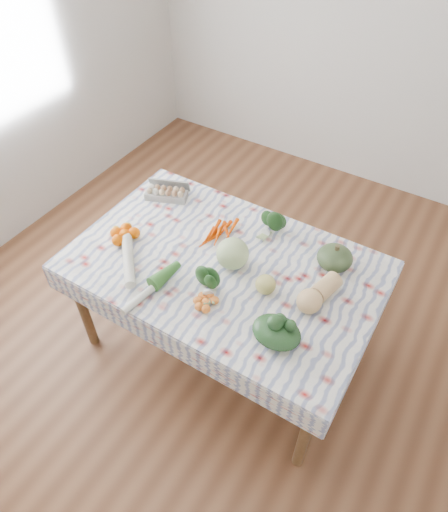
{
  "coord_description": "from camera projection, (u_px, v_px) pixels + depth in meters",
  "views": [
    {
      "loc": [
        0.89,
        -1.45,
        2.56
      ],
      "look_at": [
        0.0,
        0.0,
        0.82
      ],
      "focal_mm": 32.0,
      "sensor_mm": 36.0,
      "label": 1
    }
  ],
  "objects": [
    {
      "name": "ground",
      "position": [
        224.0,
        342.0,
        3.02
      ],
      "size": [
        4.5,
        4.5,
        0.0
      ],
      "primitive_type": "plane",
      "color": "brown",
      "rests_on": "ground"
    },
    {
      "name": "wall_back",
      "position": [
        384.0,
        15.0,
        3.35
      ],
      "size": [
        4.0,
        0.04,
        2.8
      ],
      "primitive_type": "cube",
      "color": "silver",
      "rests_on": "ground"
    },
    {
      "name": "dining_table",
      "position": [
        224.0,
        274.0,
        2.53
      ],
      "size": [
        1.6,
        1.0,
        0.75
      ],
      "color": "brown",
      "rests_on": "ground"
    },
    {
      "name": "tablecloth",
      "position": [
        224.0,
        264.0,
        2.48
      ],
      "size": [
        1.66,
        1.06,
        0.01
      ],
      "primitive_type": "cube",
      "color": "white",
      "rests_on": "dining_table"
    },
    {
      "name": "egg_carton",
      "position": [
        166.0,
        194.0,
        2.84
      ],
      "size": [
        0.28,
        0.19,
        0.07
      ],
      "primitive_type": "cube",
      "rotation": [
        0.0,
        0.0,
        0.38
      ],
      "color": "#A3A39E",
      "rests_on": "tablecloth"
    },
    {
      "name": "carrot_bunch",
      "position": [
        219.0,
        235.0,
        2.6
      ],
      "size": [
        0.24,
        0.23,
        0.04
      ],
      "primitive_type": "cube",
      "rotation": [
        0.0,
        0.0,
        0.25
      ],
      "color": "#E14500",
      "rests_on": "tablecloth"
    },
    {
      "name": "kale_bunch",
      "position": [
        270.0,
        225.0,
        2.6
      ],
      "size": [
        0.14,
        0.13,
        0.12
      ],
      "primitive_type": "ellipsoid",
      "rotation": [
        0.0,
        0.0,
        -0.05
      ],
      "color": "#173C14",
      "rests_on": "tablecloth"
    },
    {
      "name": "kabocha_squash",
      "position": [
        335.0,
        258.0,
        2.42
      ],
      "size": [
        0.24,
        0.24,
        0.13
      ],
      "primitive_type": "ellipsoid",
      "rotation": [
        0.0,
        0.0,
        0.33
      ],
      "color": "#3B502B",
      "rests_on": "tablecloth"
    },
    {
      "name": "cabbage",
      "position": [
        233.0,
        254.0,
        2.4
      ],
      "size": [
        0.22,
        0.22,
        0.17
      ],
      "primitive_type": "sphere",
      "rotation": [
        0.0,
        0.0,
        0.35
      ],
      "color": "#B2CE86",
      "rests_on": "tablecloth"
    },
    {
      "name": "butternut_squash",
      "position": [
        319.0,
        292.0,
        2.25
      ],
      "size": [
        0.19,
        0.3,
        0.13
      ],
      "primitive_type": "ellipsoid",
      "rotation": [
        0.0,
        0.0,
        -0.23
      ],
      "color": "tan",
      "rests_on": "tablecloth"
    },
    {
      "name": "orange_cluster",
      "position": [
        125.0,
        235.0,
        2.58
      ],
      "size": [
        0.28,
        0.28,
        0.07
      ],
      "primitive_type": "cube",
      "rotation": [
        0.0,
        0.0,
        -0.39
      ],
      "color": "#F45C00",
      "rests_on": "tablecloth"
    },
    {
      "name": "broccoli",
      "position": [
        207.0,
        285.0,
        2.3
      ],
      "size": [
        0.19,
        0.19,
        0.1
      ],
      "primitive_type": "ellipsoid",
      "rotation": [
        0.0,
        0.0,
        0.65
      ],
      "color": "#204D1D",
      "rests_on": "tablecloth"
    },
    {
      "name": "mandarin_cluster",
      "position": [
        206.0,
        302.0,
        2.26
      ],
      "size": [
        0.16,
        0.16,
        0.05
      ],
      "primitive_type": "cube",
      "rotation": [
        0.0,
        0.0,
        -0.1
      ],
      "color": "orange",
      "rests_on": "tablecloth"
    },
    {
      "name": "grapefruit",
      "position": [
        266.0,
        284.0,
        2.3
      ],
      "size": [
        0.13,
        0.13,
        0.11
      ],
      "primitive_type": "sphere",
      "rotation": [
        0.0,
        0.0,
        0.34
      ],
      "color": "#C3BB5D",
      "rests_on": "tablecloth"
    },
    {
      "name": "spinach_bag",
      "position": [
        276.0,
        332.0,
        2.1
      ],
      "size": [
        0.29,
        0.26,
        0.1
      ],
      "primitive_type": "ellipsoid",
      "rotation": [
        0.0,
        0.0,
        -0.38
      ],
      "color": "#193619",
      "rests_on": "tablecloth"
    },
    {
      "name": "daikon",
      "position": [
        128.0,
        258.0,
        2.46
      ],
      "size": [
        0.32,
        0.34,
        0.06
      ],
      "primitive_type": "cylinder",
      "rotation": [
        1.57,
        0.0,
        0.75
      ],
      "color": "beige",
      "rests_on": "tablecloth"
    },
    {
      "name": "leek",
      "position": [
        151.0,
        289.0,
        2.32
      ],
      "size": [
        0.1,
        0.38,
        0.04
      ],
      "primitive_type": "cylinder",
      "rotation": [
        1.57,
        0.0,
        -0.14
      ],
      "color": "silver",
      "rests_on": "tablecloth"
    }
  ]
}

